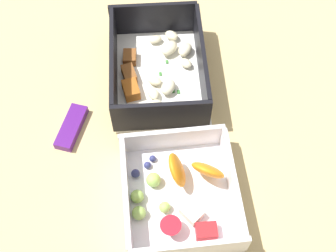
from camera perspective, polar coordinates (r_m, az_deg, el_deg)
table_surface at (r=63.51cm, az=0.08°, el=-0.79°), size 80.00×80.00×2.00cm
pasta_container at (r=65.95cm, az=-1.32°, el=7.18°), size 19.34×14.59×6.38cm
fruit_bowl at (r=56.53cm, az=1.53°, el=-8.49°), size 15.78×14.24×5.37cm
candy_bar at (r=63.51cm, az=-12.22°, el=-0.15°), size 7.38×4.91×1.20cm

